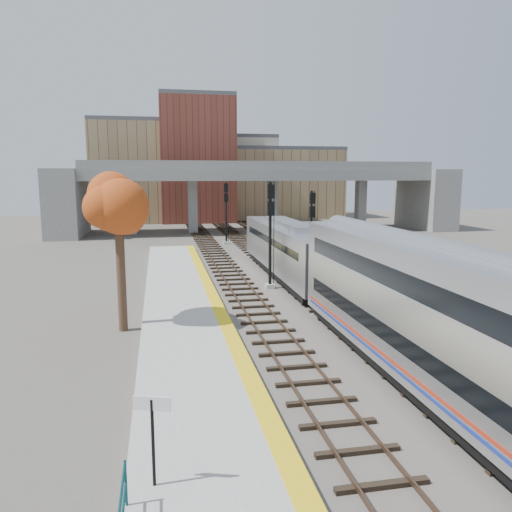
{
  "coord_description": "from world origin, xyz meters",
  "views": [
    {
      "loc": [
        -8.48,
        -22.62,
        7.75
      ],
      "look_at": [
        -2.32,
        8.99,
        2.5
      ],
      "focal_mm": 35.0,
      "sensor_mm": 36.0,
      "label": 1
    }
  ],
  "objects": [
    {
      "name": "buildings_far",
      "position": [
        1.26,
        66.57,
        7.88
      ],
      "size": [
        43.0,
        21.0,
        20.6
      ],
      "color": "#998359",
      "rests_on": "ground"
    },
    {
      "name": "ground",
      "position": [
        0.0,
        0.0,
        0.0
      ],
      "size": [
        160.0,
        160.0,
        0.0
      ],
      "primitive_type": "plane",
      "color": "#47423D",
      "rests_on": "ground"
    },
    {
      "name": "tracks",
      "position": [
        0.93,
        12.5,
        0.08
      ],
      "size": [
        10.7,
        95.0,
        0.25
      ],
      "color": "black",
      "rests_on": "ground"
    },
    {
      "name": "locomotive",
      "position": [
        1.0,
        13.35,
        2.28
      ],
      "size": [
        3.02,
        19.05,
        4.1
      ],
      "color": "#A8AAB2",
      "rests_on": "ground"
    },
    {
      "name": "parking_lot",
      "position": [
        14.0,
        28.0,
        0.02
      ],
      "size": [
        14.0,
        18.0,
        0.04
      ],
      "primitive_type": "cube",
      "color": "black",
      "rests_on": "ground"
    },
    {
      "name": "platform",
      "position": [
        -7.25,
        0.0,
        0.17
      ],
      "size": [
        4.5,
        60.0,
        0.35
      ],
      "primitive_type": "cube",
      "color": "#9E9E99",
      "rests_on": "ground"
    },
    {
      "name": "yellow_strip",
      "position": [
        -5.35,
        0.0,
        0.35
      ],
      "size": [
        0.7,
        60.0,
        0.01
      ],
      "primitive_type": "cube",
      "color": "yellow",
      "rests_on": "platform"
    },
    {
      "name": "car_b",
      "position": [
        15.41,
        28.95,
        0.68
      ],
      "size": [
        1.48,
        3.95,
        1.29
      ],
      "primitive_type": "imported",
      "rotation": [
        0.0,
        0.0,
        0.03
      ],
      "color": "#99999E",
      "rests_on": "parking_lot"
    },
    {
      "name": "car_c",
      "position": [
        15.14,
        28.68,
        0.64
      ],
      "size": [
        2.05,
        4.27,
        1.2
      ],
      "primitive_type": "imported",
      "rotation": [
        0.0,
        0.0,
        0.09
      ],
      "color": "#99999E",
      "rests_on": "parking_lot"
    },
    {
      "name": "overpass",
      "position": [
        4.92,
        45.0,
        5.81
      ],
      "size": [
        54.0,
        12.0,
        9.5
      ],
      "color": "slate",
      "rests_on": "ground"
    },
    {
      "name": "car_a",
      "position": [
        12.1,
        24.54,
        0.7
      ],
      "size": [
        2.52,
        4.17,
        1.33
      ],
      "primitive_type": "imported",
      "rotation": [
        0.0,
        0.0,
        -0.26
      ],
      "color": "#99999E",
      "rests_on": "parking_lot"
    },
    {
      "name": "signal_mast_near",
      "position": [
        -1.1,
        10.18,
        3.66
      ],
      "size": [
        0.6,
        0.64,
        7.29
      ],
      "color": "#9E9E99",
      "rests_on": "ground"
    },
    {
      "name": "station_sign",
      "position": [
        -8.79,
        -11.37,
        1.98
      ],
      "size": [
        0.87,
        0.32,
        2.27
      ],
      "rotation": [
        0.0,
        0.0,
        -0.3
      ],
      "color": "black",
      "rests_on": "platform"
    },
    {
      "name": "signal_mast_far",
      "position": [
        -1.1,
        32.76,
        3.41
      ],
      "size": [
        0.6,
        0.64,
        6.93
      ],
      "color": "#9E9E99",
      "rests_on": "ground"
    },
    {
      "name": "signal_mast_mid",
      "position": [
        3.0,
        14.03,
        3.16
      ],
      "size": [
        0.6,
        0.64,
        6.56
      ],
      "color": "#9E9E99",
      "rests_on": "ground"
    },
    {
      "name": "tree",
      "position": [
        -10.41,
        2.42,
        6.34
      ],
      "size": [
        3.6,
        3.6,
        8.54
      ],
      "color": "#382619",
      "rests_on": "ground"
    },
    {
      "name": "coach",
      "position": [
        1.0,
        -9.25,
        2.8
      ],
      "size": [
        3.03,
        25.0,
        5.0
      ],
      "color": "#A8AAB2",
      "rests_on": "ground"
    }
  ]
}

